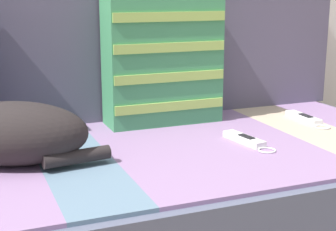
# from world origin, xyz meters

# --- Properties ---
(couch) EXTENTS (1.76, 0.88, 0.36)m
(couch) POSITION_xyz_m (0.00, 0.11, 0.18)
(couch) COLOR gray
(couch) RESTS_ON ground_plane
(sofa_backrest) EXTENTS (1.73, 0.14, 0.43)m
(sofa_backrest) POSITION_xyz_m (0.00, 0.48, 0.58)
(sofa_backrest) COLOR #514C60
(sofa_backrest) RESTS_ON couch
(throw_pillow_striped) EXTENTS (0.37, 0.14, 0.41)m
(throw_pillow_striped) POSITION_xyz_m (0.16, 0.33, 0.57)
(throw_pillow_striped) COLOR #3D8956
(throw_pillow_striped) RESTS_ON couch
(sleeping_cat) EXTENTS (0.43, 0.31, 0.16)m
(sleeping_cat) POSITION_xyz_m (-0.34, 0.09, 0.44)
(sleeping_cat) COLOR black
(sleeping_cat) RESTS_ON couch
(game_remote_near) EXTENTS (0.07, 0.20, 0.02)m
(game_remote_near) POSITION_xyz_m (0.29, 0.03, 0.37)
(game_remote_near) COLOR white
(game_remote_near) RESTS_ON couch
(game_remote_far) EXTENTS (0.05, 0.20, 0.02)m
(game_remote_far) POSITION_xyz_m (0.60, 0.17, 0.37)
(game_remote_far) COLOR white
(game_remote_far) RESTS_ON couch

